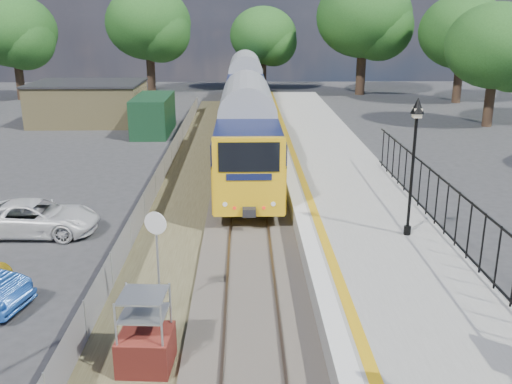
{
  "coord_description": "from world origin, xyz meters",
  "views": [
    {
      "loc": [
        -0.19,
        -11.79,
        7.98
      ],
      "look_at": [
        0.24,
        7.39,
        2.0
      ],
      "focal_mm": 40.0,
      "sensor_mm": 36.0,
      "label": 1
    }
  ],
  "objects_px": {
    "car_white": "(35,218)",
    "train": "(246,98)",
    "speed_sign": "(157,246)",
    "brick_plinth": "(145,333)",
    "victorian_lamp_north": "(415,135)"
  },
  "relations": [
    {
      "from": "car_white",
      "to": "train",
      "type": "bearing_deg",
      "value": -19.84
    },
    {
      "from": "train",
      "to": "car_white",
      "type": "xyz_separation_m",
      "value": [
        -8.08,
        -20.19,
        -1.69
      ]
    },
    {
      "from": "car_white",
      "to": "speed_sign",
      "type": "bearing_deg",
      "value": -137.12
    },
    {
      "from": "brick_plinth",
      "to": "speed_sign",
      "type": "xyz_separation_m",
      "value": [
        0.0,
        2.32,
        1.21
      ]
    },
    {
      "from": "train",
      "to": "speed_sign",
      "type": "distance_m",
      "value": 26.74
    },
    {
      "from": "speed_sign",
      "to": "car_white",
      "type": "relative_size",
      "value": 0.66
    },
    {
      "from": "victorian_lamp_north",
      "to": "speed_sign",
      "type": "bearing_deg",
      "value": -153.99
    },
    {
      "from": "train",
      "to": "brick_plinth",
      "type": "bearing_deg",
      "value": -94.94
    },
    {
      "from": "train",
      "to": "car_white",
      "type": "distance_m",
      "value": 21.81
    },
    {
      "from": "car_white",
      "to": "brick_plinth",
      "type": "bearing_deg",
      "value": -145.53
    },
    {
      "from": "train",
      "to": "car_white",
      "type": "height_order",
      "value": "train"
    },
    {
      "from": "car_white",
      "to": "victorian_lamp_north",
      "type": "bearing_deg",
      "value": -99.15
    },
    {
      "from": "train",
      "to": "speed_sign",
      "type": "bearing_deg",
      "value": -95.36
    },
    {
      "from": "brick_plinth",
      "to": "speed_sign",
      "type": "relative_size",
      "value": 0.63
    },
    {
      "from": "victorian_lamp_north",
      "to": "train",
      "type": "distance_m",
      "value": 23.51
    }
  ]
}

